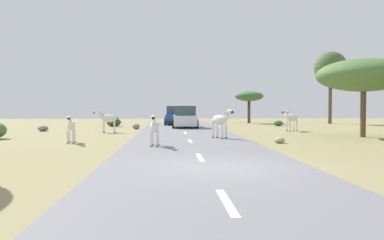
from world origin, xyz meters
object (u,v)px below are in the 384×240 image
at_px(zebra_4, 108,119).
at_px(car_0, 176,116).
at_px(car_1, 185,118).
at_px(rock_0, 136,126).
at_px(rock_2, 279,140).
at_px(tree_2, 331,68).
at_px(tree_5, 249,97).
at_px(tree_1, 364,75).
at_px(zebra_2, 291,118).
at_px(bush_1, 114,122).
at_px(zebra_0, 155,126).
at_px(bush_0, 278,123).
at_px(zebra_3, 71,126).
at_px(rock_3, 43,128).
at_px(zebra_1, 221,120).

bearing_deg(zebra_4, car_0, -28.59).
relative_size(car_0, car_1, 1.01).
height_order(rock_0, rock_2, rock_0).
relative_size(tree_2, tree_5, 2.19).
height_order(car_1, rock_0, car_1).
bearing_deg(tree_1, tree_2, 72.69).
distance_m(zebra_2, rock_2, 9.40).
bearing_deg(zebra_2, bush_1, 30.73).
relative_size(car_1, bush_1, 3.53).
bearing_deg(car_0, zebra_0, 88.07).
bearing_deg(rock_2, car_0, 104.17).
xyz_separation_m(zebra_4, bush_0, (13.82, 7.94, -0.68)).
distance_m(zebra_3, tree_5, 25.09).
height_order(zebra_4, tree_5, tree_5).
relative_size(zebra_0, tree_5, 0.45).
relative_size(tree_2, rock_3, 9.87).
distance_m(car_1, tree_1, 14.03).
height_order(zebra_4, rock_0, zebra_4).
xyz_separation_m(zebra_0, rock_3, (-8.26, 11.20, -0.68)).
relative_size(zebra_2, zebra_3, 1.08).
bearing_deg(car_0, zebra_4, 67.32).
height_order(bush_0, rock_3, bush_0).
distance_m(zebra_1, car_0, 16.20).
xyz_separation_m(zebra_0, tree_1, (11.64, 4.84, 2.61)).
relative_size(zebra_0, tree_2, 0.20).
bearing_deg(tree_5, rock_0, -136.88).
bearing_deg(car_0, zebra_2, 131.27).
height_order(zebra_4, rock_3, zebra_4).
distance_m(car_1, rock_0, 4.05).
distance_m(zebra_3, tree_1, 16.14).
relative_size(zebra_1, rock_0, 2.85).
height_order(zebra_1, tree_1, tree_1).
bearing_deg(rock_0, bush_1, 119.43).
relative_size(car_1, rock_0, 7.72).
relative_size(zebra_4, tree_1, 0.31).
relative_size(zebra_4, tree_5, 0.49).
distance_m(tree_2, bush_0, 9.61).
bearing_deg(zebra_2, car_0, 8.25).
distance_m(car_0, rock_2, 18.96).
height_order(zebra_4, car_1, car_1).
bearing_deg(car_0, bush_1, 26.79).
distance_m(zebra_1, rock_2, 3.52).
relative_size(zebra_1, zebra_2, 1.03).
relative_size(bush_1, rock_0, 2.19).
xyz_separation_m(tree_1, bush_1, (-15.84, 12.49, -3.13)).
xyz_separation_m(zebra_4, car_0, (4.69, 10.42, -0.08)).
xyz_separation_m(tree_2, rock_0, (-18.88, -8.57, -5.41)).
bearing_deg(rock_2, rock_3, 145.54).
bearing_deg(zebra_1, rock_2, 103.60).
bearing_deg(zebra_0, tree_2, -125.57).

